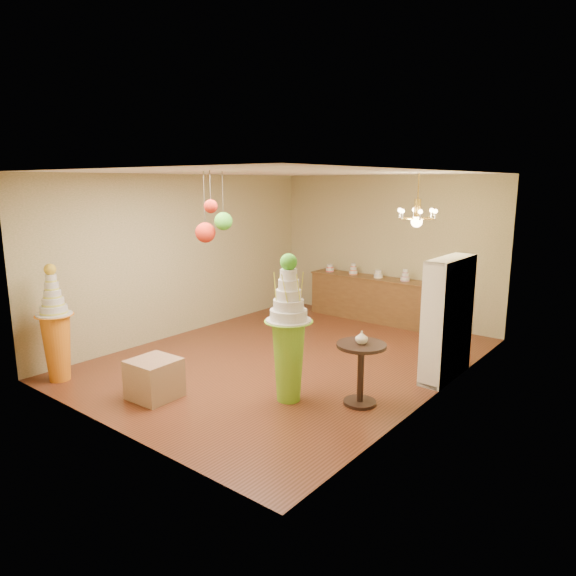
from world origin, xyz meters
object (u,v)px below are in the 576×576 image
Objects in this scene: pedestal_green at (289,341)px; sideboard at (377,299)px; pedestal_orange at (56,337)px; round_table at (361,365)px.

sideboard is (-1.03, 4.28, -0.34)m from pedestal_green.
pedestal_orange is 4.38m from round_table.
round_table is (3.89, 2.02, -0.12)m from pedestal_orange.
pedestal_green is 1.14× the size of pedestal_orange.
pedestal_green is 3.44m from pedestal_orange.
pedestal_green reaches higher than pedestal_orange.
pedestal_green is 0.65× the size of sideboard.
sideboard is at bearing 115.88° from round_table.
sideboard is 4.22m from round_table.
pedestal_green reaches higher than sideboard.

